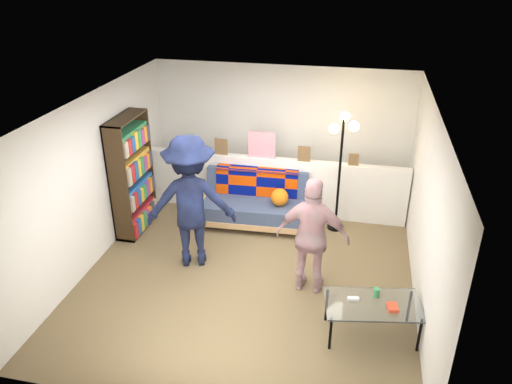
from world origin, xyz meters
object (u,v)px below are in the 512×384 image
bookshelf (132,179)px  coffee_table (374,306)px  floor_lamp (342,149)px  person_right (313,237)px  person_left (191,202)px  futon_sofa (256,203)px

bookshelf → coffee_table: (3.77, -1.78, -0.45)m
bookshelf → coffee_table: bookshelf is taller
coffee_table → floor_lamp: (-0.58, 2.49, 0.94)m
bookshelf → person_right: (2.96, -1.03, -0.07)m
floor_lamp → person_left: (-1.97, -1.44, -0.40)m
futon_sofa → bookshelf: 2.02m
futon_sofa → person_left: (-0.64, -1.31, 0.61)m
coffee_table → person_right: 1.16m
person_left → coffee_table: bearing=141.0°
bookshelf → floor_lamp: size_ratio=0.98×
floor_lamp → person_left: size_ratio=0.99×
futon_sofa → floor_lamp: bearing=5.4°
floor_lamp → bookshelf: bearing=-167.6°
bookshelf → coffee_table: bearing=-25.3°
futon_sofa → coffee_table: size_ratio=1.52×
coffee_table → person_right: (-0.81, 0.75, 0.38)m
futon_sofa → person_right: bearing=-55.7°
floor_lamp → coffee_table: bearing=-76.8°
person_left → bookshelf: bearing=-47.4°
floor_lamp → person_right: floor_lamp is taller
bookshelf → coffee_table: size_ratio=1.58×
futon_sofa → bookshelf: bearing=-162.8°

